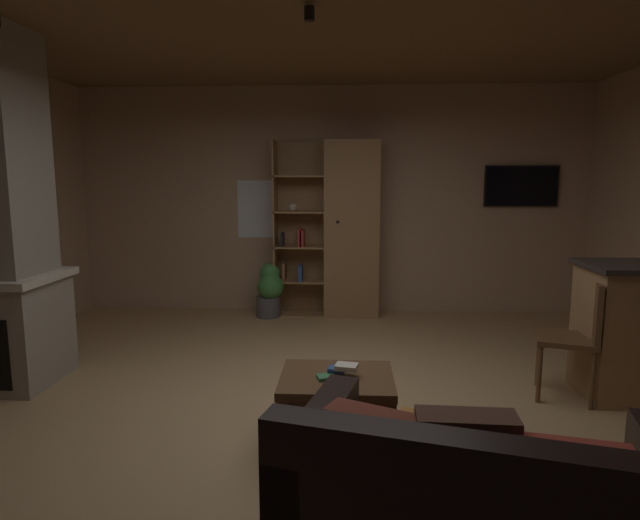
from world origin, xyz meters
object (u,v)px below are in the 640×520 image
(coffee_table, at_px, (337,390))
(wall_mounted_tv, at_px, (521,186))
(table_book_2, at_px, (346,367))
(table_book_1, at_px, (337,369))
(dining_chair, at_px, (579,332))
(potted_floor_plant, at_px, (270,290))
(table_book_0, at_px, (326,377))
(bookshelf_cabinet, at_px, (344,230))

(coffee_table, relative_size, wall_mounted_tv, 0.78)
(wall_mounted_tv, bearing_deg, table_book_2, -120.59)
(table_book_1, relative_size, wall_mounted_tv, 0.11)
(coffee_table, xyz_separation_m, dining_chair, (1.81, 0.87, 0.15))
(table_book_2, distance_m, dining_chair, 1.96)
(potted_floor_plant, height_order, wall_mounted_tv, wall_mounted_tv)
(coffee_table, xyz_separation_m, table_book_0, (-0.06, -0.05, 0.10))
(table_book_1, bearing_deg, dining_chair, 25.30)
(dining_chair, bearing_deg, table_book_2, -153.27)
(coffee_table, relative_size, table_book_1, 6.79)
(table_book_2, bearing_deg, coffee_table, 174.16)
(bookshelf_cabinet, bearing_deg, table_book_0, -91.44)
(table_book_1, relative_size, table_book_2, 0.77)
(coffee_table, relative_size, table_book_0, 6.66)
(potted_floor_plant, bearing_deg, wall_mounted_tv, 7.03)
(bookshelf_cabinet, distance_m, table_book_2, 3.43)
(coffee_table, bearing_deg, dining_chair, 25.83)
(table_book_0, relative_size, table_book_2, 0.78)
(table_book_1, bearing_deg, table_book_2, -25.24)
(table_book_1, relative_size, dining_chair, 0.11)
(table_book_1, distance_m, dining_chair, 2.00)
(bookshelf_cabinet, height_order, coffee_table, bookshelf_cabinet)
(table_book_0, bearing_deg, potted_floor_plant, 104.07)
(table_book_0, bearing_deg, wall_mounted_tv, 58.34)
(table_book_1, relative_size, potted_floor_plant, 0.15)
(bookshelf_cabinet, xyz_separation_m, table_book_1, (-0.02, -3.36, -0.54))
(dining_chair, distance_m, wall_mounted_tv, 2.94)
(dining_chair, relative_size, wall_mounted_tv, 1.04)
(potted_floor_plant, bearing_deg, table_book_2, -73.72)
(bookshelf_cabinet, distance_m, table_book_0, 3.48)
(bookshelf_cabinet, xyz_separation_m, dining_chair, (1.78, -2.51, -0.53))
(table_book_2, bearing_deg, dining_chair, 26.73)
(table_book_2, relative_size, dining_chair, 0.14)
(table_book_0, bearing_deg, table_book_1, 49.34)
(bookshelf_cabinet, height_order, table_book_2, bookshelf_cabinet)
(table_book_0, bearing_deg, dining_chair, 26.40)
(bookshelf_cabinet, height_order, potted_floor_plant, bookshelf_cabinet)
(table_book_0, xyz_separation_m, potted_floor_plant, (-0.82, 3.27, -0.15))
(wall_mounted_tv, bearing_deg, table_book_0, -121.66)
(table_book_0, bearing_deg, table_book_2, 21.60)
(bookshelf_cabinet, relative_size, table_book_0, 20.65)
(bookshelf_cabinet, height_order, table_book_0, bookshelf_cabinet)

